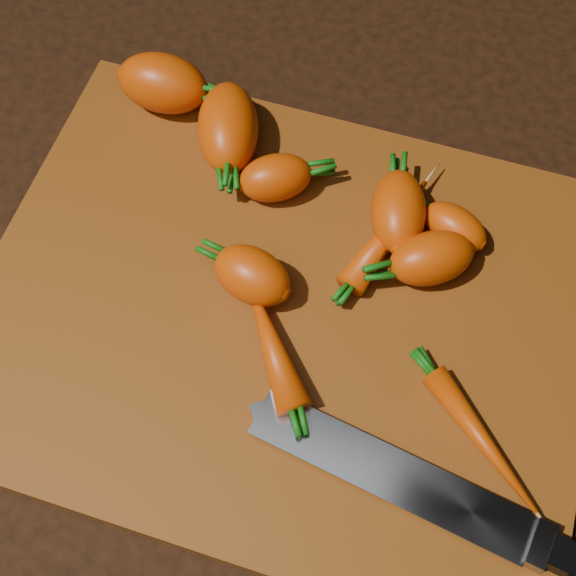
% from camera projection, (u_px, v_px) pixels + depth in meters
% --- Properties ---
extents(ground, '(2.00, 2.00, 0.01)m').
position_uv_depth(ground, '(284.00, 317.00, 0.67)').
color(ground, black).
extents(cutting_board, '(0.50, 0.40, 0.01)m').
position_uv_depth(cutting_board, '(284.00, 312.00, 0.66)').
color(cutting_board, brown).
rests_on(cutting_board, ground).
extents(carrot_0, '(0.08, 0.06, 0.05)m').
position_uv_depth(carrot_0, '(163.00, 83.00, 0.72)').
color(carrot_0, '#DC4909').
rests_on(carrot_0, cutting_board).
extents(carrot_1, '(0.08, 0.06, 0.05)m').
position_uv_depth(carrot_1, '(252.00, 276.00, 0.64)').
color(carrot_1, '#DC4909').
rests_on(carrot_1, cutting_board).
extents(carrot_2, '(0.08, 0.11, 0.05)m').
position_uv_depth(carrot_2, '(228.00, 128.00, 0.70)').
color(carrot_2, '#DC4909').
rests_on(carrot_2, cutting_board).
extents(carrot_3, '(0.06, 0.09, 0.05)m').
position_uv_depth(carrot_3, '(398.00, 211.00, 0.67)').
color(carrot_3, '#DC4909').
rests_on(carrot_3, cutting_board).
extents(carrot_4, '(0.08, 0.08, 0.04)m').
position_uv_depth(carrot_4, '(431.00, 258.00, 0.65)').
color(carrot_4, '#DC4909').
rests_on(carrot_4, cutting_board).
extents(carrot_5, '(0.08, 0.07, 0.04)m').
position_uv_depth(carrot_5, '(275.00, 178.00, 0.69)').
color(carrot_5, '#DC4909').
rests_on(carrot_5, cutting_board).
extents(carrot_6, '(0.07, 0.05, 0.03)m').
position_uv_depth(carrot_6, '(455.00, 227.00, 0.67)').
color(carrot_6, '#DC4909').
rests_on(carrot_6, cutting_board).
extents(carrot_7, '(0.06, 0.12, 0.03)m').
position_uv_depth(carrot_7, '(389.00, 232.00, 0.67)').
color(carrot_7, '#DC4909').
rests_on(carrot_7, cutting_board).
extents(carrot_8, '(0.11, 0.10, 0.02)m').
position_uv_depth(carrot_8, '(483.00, 441.00, 0.59)').
color(carrot_8, '#DC4909').
rests_on(carrot_8, cutting_board).
extents(carrot_9, '(0.09, 0.11, 0.03)m').
position_uv_depth(carrot_9, '(272.00, 346.00, 0.62)').
color(carrot_9, '#DC4909').
rests_on(carrot_9, cutting_board).
extents(knife, '(0.35, 0.08, 0.02)m').
position_uv_depth(knife, '(417.00, 486.00, 0.58)').
color(knife, gray).
rests_on(knife, cutting_board).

